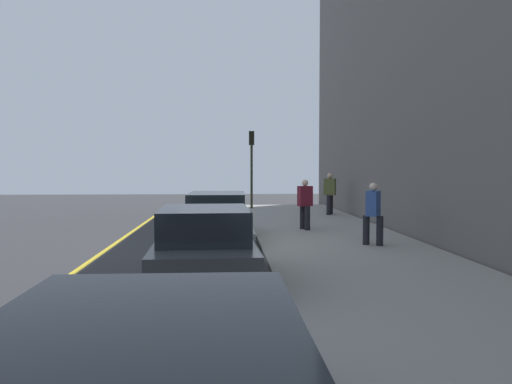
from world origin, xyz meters
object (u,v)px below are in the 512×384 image
object	(u,v)px
parked_car_charcoal	(205,247)
pedestrian_olive_coat	(330,192)
pedestrian_burgundy_coat	(305,203)
traffic_light_pole	(252,156)
parked_car_green	(217,218)
pedestrian_blue_coat	(373,212)

from	to	relation	value
parked_car_charcoal	pedestrian_olive_coat	xyz separation A→B (m)	(12.84, -5.02, 0.37)
parked_car_charcoal	pedestrian_burgundy_coat	bearing A→B (deg)	-22.27
parked_car_charcoal	pedestrian_burgundy_coat	xyz separation A→B (m)	(7.49, -3.07, 0.29)
pedestrian_burgundy_coat	traffic_light_pole	xyz separation A→B (m)	(8.89, 1.35, 1.77)
parked_car_green	traffic_light_pole	distance (m)	11.21
parked_car_green	pedestrian_burgundy_coat	xyz separation A→B (m)	(2.01, -2.92, 0.29)
parked_car_charcoal	pedestrian_blue_coat	bearing A→B (deg)	-47.91
parked_car_charcoal	traffic_light_pole	world-z (taller)	traffic_light_pole
pedestrian_burgundy_coat	traffic_light_pole	distance (m)	9.17
parked_car_charcoal	parked_car_green	bearing A→B (deg)	-1.53
parked_car_charcoal	traffic_light_pole	bearing A→B (deg)	-5.98
pedestrian_blue_coat	traffic_light_pole	xyz separation A→B (m)	(12.44, 2.65, 1.77)
parked_car_charcoal	parked_car_green	size ratio (longest dim) A/B	0.93
pedestrian_burgundy_coat	pedestrian_blue_coat	bearing A→B (deg)	-159.95
parked_car_green	traffic_light_pole	xyz separation A→B (m)	(10.90, -1.57, 2.07)
traffic_light_pole	parked_car_charcoal	bearing A→B (deg)	174.02
traffic_light_pole	pedestrian_burgundy_coat	bearing A→B (deg)	-171.36
pedestrian_blue_coat	traffic_light_pole	distance (m)	12.84
pedestrian_blue_coat	traffic_light_pole	size ratio (longest dim) A/B	0.43
traffic_light_pole	parked_car_green	bearing A→B (deg)	171.80
parked_car_charcoal	pedestrian_blue_coat	size ratio (longest dim) A/B	2.52
parked_car_charcoal	pedestrian_olive_coat	bearing A→B (deg)	-21.34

